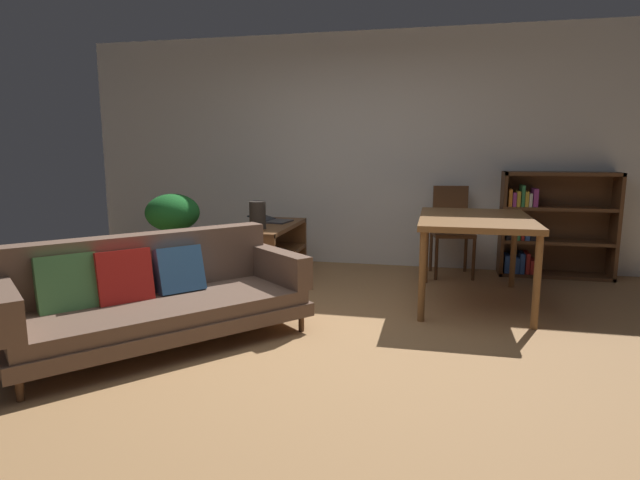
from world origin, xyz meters
The scene contains 10 objects.
ground_plane centered at (0.00, 0.00, 0.00)m, with size 8.16×8.16×0.00m, color #A87A4C.
back_wall_panel centered at (0.00, 2.70, 1.35)m, with size 6.80×0.10×2.70m, color silver.
fabric_couch centered at (-1.04, -0.24, 0.35)m, with size 1.98×2.10×0.75m.
media_console centered at (-0.73, 1.56, 0.30)m, with size 0.42×1.20×0.61m.
open_laptop centered at (-0.80, 1.77, 0.63)m, with size 0.45×0.35×0.07m.
desk_speaker centered at (-0.78, 1.25, 0.74)m, with size 0.16×0.16×0.27m.
potted_floor_plant centered at (-1.72, 1.32, 0.65)m, with size 0.57×0.54×0.93m.
dining_table centered at (1.25, 1.26, 0.71)m, with size 0.96×1.38×0.78m.
dining_chair_near centered at (1.07, 2.35, 0.54)m, with size 0.49×0.50×0.97m.
bookshelf centered at (2.10, 2.51, 0.54)m, with size 1.17×0.32×1.13m.
Camera 1 is at (0.90, -3.49, 1.36)m, focal length 29.17 mm.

